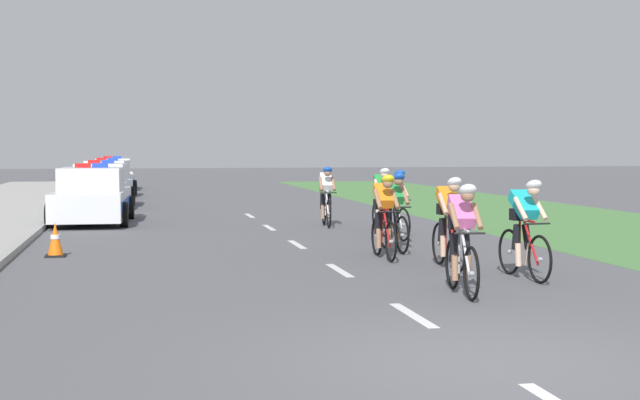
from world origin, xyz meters
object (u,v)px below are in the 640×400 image
cyclist_lead (462,238)px  cyclist_eighth (326,196)px  cyclist_fifth (394,211)px  police_car_nearest (92,198)px  cyclist_third (449,221)px  cyclist_sixth (395,203)px  police_car_second (102,187)px  traffic_cone_near (55,240)px  police_car_furthest (113,175)px  cyclist_seventh (382,199)px  cyclist_second (525,228)px  police_car_third (108,180)px  cyclist_fourth (384,215)px

cyclist_lead → cyclist_eighth: same height
cyclist_fifth → police_car_nearest: 9.84m
cyclist_lead → cyclist_third: 2.69m
cyclist_fifth → cyclist_sixth: size_ratio=1.00×
police_car_second → traffic_cone_near: 13.68m
cyclist_lead → police_car_furthest: police_car_furthest is taller
cyclist_seventh → cyclist_eighth: bearing=119.0°
cyclist_second → police_car_second: (-6.96, 18.00, -0.11)m
police_car_furthest → police_car_second: bearing=-90.0°
cyclist_fifth → traffic_cone_near: (-6.34, 0.40, -0.48)m
cyclist_seventh → police_car_second: size_ratio=0.38×
cyclist_third → cyclist_sixth: size_ratio=1.00×
police_car_furthest → cyclist_eighth: bearing=-74.8°
cyclist_second → police_car_nearest: size_ratio=0.38×
cyclist_fifth → police_car_nearest: bearing=127.8°
cyclist_second → cyclist_sixth: (-0.28, 6.13, 0.00)m
police_car_nearest → cyclist_sixth: bearing=-39.9°
cyclist_fifth → cyclist_second: bearing=-76.7°
police_car_second → police_car_third: 6.37m
cyclist_fourth → cyclist_eighth: 6.72m
police_car_nearest → police_car_second: 6.29m
cyclist_fourth → cyclist_eighth: (0.35, 6.71, 0.00)m
cyclist_lead → police_car_furthest: 32.90m
police_car_third → cyclist_eighth: bearing=-68.4°
cyclist_third → police_car_second: bearing=110.5°
police_car_third → cyclist_sixth: bearing=-69.9°
police_car_nearest → police_car_furthest: (0.00, 19.51, 0.00)m
police_car_second → police_car_third: size_ratio=0.99×
cyclist_second → traffic_cone_near: size_ratio=2.69×
cyclist_fourth → police_car_furthest: 28.92m
cyclist_fifth → cyclist_seventh: same height
cyclist_fifth → cyclist_lead: bearing=-95.9°
police_car_nearest → police_car_third: 12.66m
cyclist_lead → cyclist_third: same height
cyclist_second → cyclist_sixth: bearing=92.6°
cyclist_seventh → cyclist_eighth: size_ratio=1.00×
police_car_second → cyclist_seventh: bearing=-56.2°
police_car_nearest → police_car_second: size_ratio=1.00×
cyclist_eighth → cyclist_sixth: bearing=-76.7°
police_car_nearest → traffic_cone_near: bearing=-92.4°
cyclist_lead → traffic_cone_near: bearing=136.3°
cyclist_eighth → police_car_third: 15.96m
cyclist_fourth → cyclist_eighth: same height
cyclist_seventh → police_car_nearest: (-6.85, 3.93, -0.11)m
cyclist_lead → traffic_cone_near: cyclist_lead is taller
cyclist_fifth → cyclist_eighth: (-0.16, 5.60, 0.00)m
cyclist_eighth → police_car_nearest: 6.27m
cyclist_seventh → police_car_second: (-6.85, 10.22, -0.11)m
cyclist_third → police_car_second: (-6.23, 16.64, -0.11)m
police_car_second → traffic_cone_near: bearing=-91.3°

